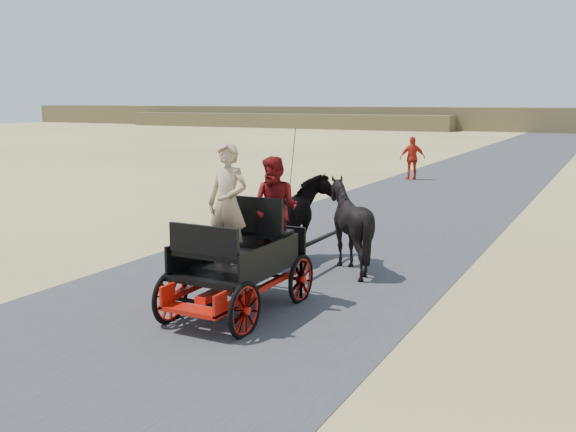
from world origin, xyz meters
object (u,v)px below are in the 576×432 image
at_px(horse_right, 349,225).
at_px(pedestrian, 412,158).
at_px(carriage, 239,288).
at_px(horse_left, 296,220).

distance_m(horse_right, pedestrian, 14.31).
xyz_separation_m(carriage, pedestrian, (-2.43, 17.00, 0.50)).
bearing_deg(horse_right, carriage, 79.61).
relative_size(carriage, horse_left, 1.20).
relative_size(horse_right, pedestrian, 0.98).
bearing_deg(pedestrian, carriage, 68.19).
bearing_deg(carriage, horse_right, 79.61).
distance_m(horse_left, pedestrian, 14.13).
bearing_deg(carriage, horse_left, 100.39).
height_order(horse_left, horse_right, horse_right).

